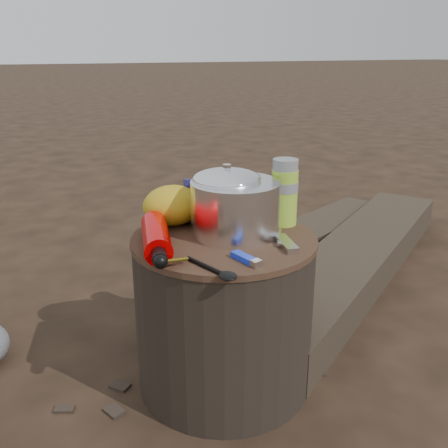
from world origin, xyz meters
name	(u,v)px	position (x,y,z in m)	size (l,w,h in m)	color
ground	(224,380)	(0.00, 0.00, 0.00)	(60.00, 60.00, 0.00)	#2F2117
stump	(224,312)	(0.00, 0.00, 0.22)	(0.48, 0.48, 0.44)	black
log_main	(356,260)	(0.78, 0.44, 0.07)	(0.29, 1.70, 0.14)	#342A20
log_small	(299,241)	(0.71, 0.77, 0.05)	(0.24, 1.29, 0.11)	#342A20
foil_windscreen	(235,208)	(0.04, 0.01, 0.52)	(0.23, 0.23, 0.14)	white
camping_pot	(227,201)	(0.02, 0.03, 0.53)	(0.17, 0.17, 0.17)	white
fuel_bottle	(156,237)	(-0.19, -0.02, 0.48)	(0.07, 0.28, 0.07)	#DA0001
thermos	(284,193)	(0.19, 0.03, 0.54)	(0.07, 0.07, 0.18)	#9DCD33
travel_mug	(231,196)	(0.09, 0.17, 0.50)	(0.08, 0.08, 0.12)	black
stuff_sack	(172,205)	(-0.09, 0.15, 0.50)	(0.16, 0.13, 0.11)	#BD9518
food_pouch	(202,200)	(-0.01, 0.15, 0.51)	(0.10, 0.02, 0.12)	navy
lighter	(244,257)	(-0.02, -0.16, 0.45)	(0.02, 0.09, 0.02)	blue
multitool	(286,244)	(0.12, -0.12, 0.45)	(0.03, 0.11, 0.01)	silver
pot_grabber	(277,238)	(0.12, -0.08, 0.45)	(0.03, 0.12, 0.01)	silver
spork	(206,266)	(-0.11, -0.17, 0.45)	(0.03, 0.15, 0.01)	black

